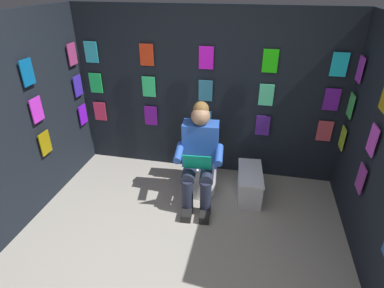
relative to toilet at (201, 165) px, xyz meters
The scene contains 6 objects.
display_wall_back 0.90m from the toilet, 85.43° to the right, with size 3.43×0.14×2.10m.
display_wall_left 1.90m from the toilet, 162.33° to the left, with size 0.14×2.03×2.10m.
display_wall_right 1.97m from the toilet, 16.87° to the left, with size 0.14×2.03×2.10m.
toilet is the anchor object (origin of this frame).
person_reading 0.35m from the toilet, 94.39° to the left, with size 0.55×0.71×1.19m.
comic_longbox_near 0.62m from the toilet, behind, with size 0.33×0.63×0.34m.
Camera 1 is at (-0.61, 1.64, 2.38)m, focal length 29.30 mm.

